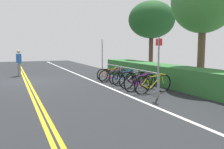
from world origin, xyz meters
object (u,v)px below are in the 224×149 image
object	(u,v)px
pedestrian	(19,61)
sign_post_near	(102,55)
bike_rack	(128,72)
bicycle_2	(124,77)
bicycle_3	(128,78)
bicycle_5	(140,82)
bicycle_6	(153,84)
tree_mid	(203,1)
bicycle_4	(136,80)
bicycle_0	(110,74)
bicycle_1	(113,75)
tree_near_left	(152,20)
sign_post_far	(158,62)

from	to	relation	value
pedestrian	sign_post_near	bearing A→B (deg)	61.85
bike_rack	bicycle_2	bearing A→B (deg)	172.23
bicycle_3	pedestrian	world-z (taller)	pedestrian
bike_rack	pedestrian	bearing A→B (deg)	-141.51
bicycle_2	bicycle_5	size ratio (longest dim) A/B	1.03
bicycle_6	tree_mid	xyz separation A→B (m)	(-0.55, 2.90, 3.47)
bicycle_4	bike_rack	bearing A→B (deg)	-178.39
bicycle_0	bicycle_5	world-z (taller)	bicycle_5
bicycle_1	bicycle_3	size ratio (longest dim) A/B	1.01
tree_near_left	bike_rack	bearing A→B (deg)	-41.98
bicycle_1	sign_post_far	size ratio (longest dim) A/B	0.80
bicycle_1	tree_near_left	bearing A→B (deg)	126.40
pedestrian	sign_post_far	xyz separation A→B (m)	(8.74, 4.32, 0.37)
bike_rack	bicycle_3	world-z (taller)	bike_rack
bike_rack	bicycle_5	xyz separation A→B (m)	(1.42, -0.14, -0.29)
bicycle_6	bicycle_3	bearing A→B (deg)	-179.29
tree_near_left	bicycle_5	bearing A→B (deg)	-35.36
tree_mid	sign_post_near	bearing A→B (deg)	-148.26
bicycle_3	sign_post_near	xyz separation A→B (m)	(-3.29, -0.08, 1.03)
bike_rack	bicycle_2	size ratio (longest dim) A/B	2.99
bicycle_3	bicycle_4	xyz separation A→B (m)	(0.83, -0.02, 0.05)
tree_near_left	tree_mid	world-z (taller)	tree_mid
bicycle_6	sign_post_near	world-z (taller)	sign_post_near
sign_post_near	pedestrian	bearing A→B (deg)	-118.15
bicycle_4	bicycle_5	distance (m)	0.68
bicycle_0	bicycle_2	distance (m)	1.38
bicycle_0	bicycle_4	bearing A→B (deg)	1.84
bicycle_0	bicycle_5	xyz separation A→B (m)	(3.45, -0.08, 0.03)
bicycle_0	tree_mid	world-z (taller)	tree_mid
bicycle_3	bicycle_1	bearing A→B (deg)	-171.92
sign_post_far	sign_post_near	bearing A→B (deg)	177.66
bicycle_4	tree_mid	distance (m)	4.61
bicycle_0	tree_near_left	distance (m)	5.87
bicycle_4	tree_mid	bearing A→B (deg)	75.82
bicycle_3	bicycle_4	world-z (taller)	bicycle_4
bicycle_6	bicycle_1	bearing A→B (deg)	-176.42
bicycle_6	pedestrian	size ratio (longest dim) A/B	1.12
sign_post_near	tree_near_left	bearing A→B (deg)	105.81
pedestrian	tree_near_left	size ratio (longest dim) A/B	0.33
bicycle_1	sign_post_near	bearing A→B (deg)	176.72
bicycle_6	tree_mid	world-z (taller)	tree_mid
bike_rack	tree_mid	bearing A→B (deg)	63.12
bicycle_0	bicycle_3	size ratio (longest dim) A/B	0.97
bicycle_1	tree_mid	bearing A→B (deg)	46.95
bicycle_4	tree_near_left	xyz separation A→B (m)	(-5.28, 4.05, 3.29)
bicycle_4	bicycle_1	bearing A→B (deg)	-175.44
sign_post_far	bicycle_3	bearing A→B (deg)	173.63
bicycle_4	sign_post_near	world-z (taller)	sign_post_near
bicycle_3	sign_post_near	world-z (taller)	sign_post_near
bicycle_5	tree_mid	size ratio (longest dim) A/B	0.32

